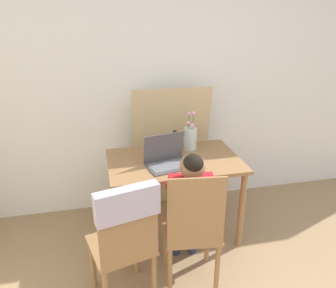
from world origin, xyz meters
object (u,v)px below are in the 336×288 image
Objects in this scene: person_seated at (190,201)px; laptop at (167,158)px; water_bottle at (175,143)px; chair_spare at (125,230)px; chair_occupied at (192,230)px; flower_vase at (190,137)px.

person_seated is 2.61× the size of laptop.
person_seated is at bearing -93.75° from water_bottle.
chair_spare is 0.93× the size of person_seated.
chair_occupied is at bearing -96.91° from laptop.
chair_spare is at bearing 32.05° from person_seated.
flower_vase reaches higher than chair_occupied.
flower_vase reaches higher than laptop.
person_seated is 0.67m from water_bottle.
person_seated is (0.49, 0.23, 0.01)m from chair_spare.
chair_spare is 0.54m from person_seated.
water_bottle is at bearing -87.08° from chair_occupied.
flower_vase reaches higher than chair_spare.
person_seated is at bearing -93.52° from laptop.
person_seated is 0.48m from laptop.
chair_spare reaches higher than water_bottle.
flower_vase is (0.70, 0.96, 0.21)m from chair_spare.
water_bottle is at bearing 47.31° from laptop.
chair_spare is 0.82m from laptop.
chair_spare is at bearing -121.41° from water_bottle.
person_seated is at bearing -90.00° from chair_occupied.
laptop is at bearing -134.90° from flower_vase.
water_bottle is at bearing -151.51° from flower_vase.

